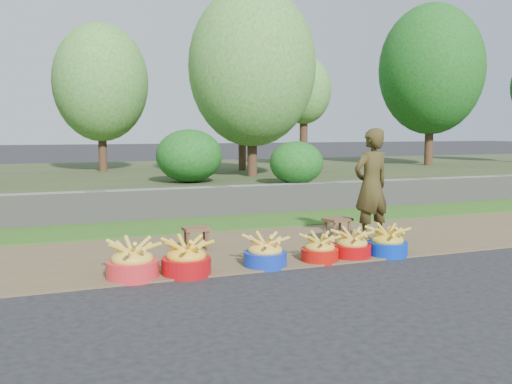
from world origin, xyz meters
name	(u,v)px	position (x,y,z in m)	size (l,w,h in m)	color
ground_plane	(331,266)	(0.00, 0.00, 0.00)	(120.00, 120.00, 0.00)	black
dirt_shoulder	(286,245)	(0.00, 1.25, 0.01)	(80.00, 2.50, 0.02)	brown
grass_verge	(237,222)	(0.00, 3.25, 0.02)	(80.00, 1.50, 0.04)	#305E1B
retaining_wall	(221,201)	(0.00, 4.10, 0.28)	(80.00, 0.35, 0.55)	slate
earth_bank	(163,181)	(0.00, 9.00, 0.25)	(80.00, 10.00, 0.50)	#363F22
basin_a	(132,262)	(-2.25, 0.25, 0.19)	(0.55, 0.55, 0.41)	red
basin_b	(186,259)	(-1.68, 0.20, 0.18)	(0.54, 0.54, 0.40)	#A40B0F
basin_c	(265,253)	(-0.74, 0.23, 0.17)	(0.50, 0.50, 0.37)	#0F2DB2
basin_d	(320,250)	(-0.04, 0.22, 0.15)	(0.45, 0.45, 0.34)	#B4100A
basin_e	(352,245)	(0.43, 0.26, 0.16)	(0.47, 0.47, 0.35)	#AA0709
basin_f	(387,243)	(0.91, 0.20, 0.17)	(0.50, 0.50, 0.37)	#052EB8
stool_left	(196,232)	(-1.24, 1.35, 0.25)	(0.34, 0.26, 0.29)	brown
stool_right	(337,223)	(0.78, 1.24, 0.27)	(0.41, 0.35, 0.32)	brown
vendor_woman	(371,186)	(1.15, 0.96, 0.81)	(0.58, 0.38, 1.58)	black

